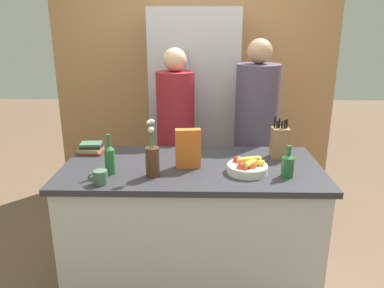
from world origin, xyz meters
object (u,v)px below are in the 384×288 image
(bottle_vinegar, at_px, (288,164))
(knife_block, at_px, (280,142))
(refrigerator, at_px, (195,112))
(person_at_sink, at_px, (176,133))
(coffee_mug, at_px, (100,177))
(bottle_oil, at_px, (110,158))
(cereal_box, at_px, (188,149))
(book_stack, at_px, (92,148))
(flower_vase, at_px, (152,159))
(person_in_blue, at_px, (256,130))
(fruit_bowl, at_px, (247,167))

(bottle_vinegar, bearing_deg, knife_block, 87.18)
(refrigerator, bearing_deg, person_at_sink, -104.74)
(coffee_mug, relative_size, person_at_sink, 0.07)
(refrigerator, bearing_deg, bottle_oil, -109.93)
(cereal_box, xyz_separation_m, book_stack, (-0.73, 0.28, -0.10))
(refrigerator, height_order, cereal_box, refrigerator)
(flower_vase, bearing_deg, knife_block, 23.02)
(coffee_mug, bearing_deg, person_in_blue, 42.93)
(coffee_mug, bearing_deg, refrigerator, 71.23)
(fruit_bowl, bearing_deg, person_in_blue, 78.25)
(coffee_mug, bearing_deg, person_at_sink, 69.00)
(fruit_bowl, xyz_separation_m, cereal_box, (-0.38, 0.09, 0.09))
(knife_block, xyz_separation_m, bottle_oil, (-1.14, -0.33, -0.01))
(fruit_bowl, height_order, bottle_oil, bottle_oil)
(cereal_box, bearing_deg, fruit_bowl, -13.31)
(knife_block, xyz_separation_m, coffee_mug, (-1.17, -0.50, -0.07))
(cereal_box, xyz_separation_m, bottle_oil, (-0.50, -0.12, -0.03))
(person_at_sink, bearing_deg, flower_vase, -100.91)
(knife_block, bearing_deg, bottle_oil, -163.87)
(refrigerator, xyz_separation_m, bottle_vinegar, (0.60, -1.46, -0.00))
(bottle_oil, bearing_deg, fruit_bowl, 1.92)
(book_stack, height_order, person_in_blue, person_in_blue)
(knife_block, relative_size, person_at_sink, 0.19)
(coffee_mug, height_order, bottle_oil, bottle_oil)
(coffee_mug, distance_m, bottle_vinegar, 1.16)
(cereal_box, bearing_deg, knife_block, 17.98)
(refrigerator, bearing_deg, knife_block, -60.66)
(bottle_oil, bearing_deg, person_at_sink, 66.69)
(refrigerator, distance_m, knife_block, 1.27)
(fruit_bowl, distance_m, bottle_oil, 0.88)
(flower_vase, height_order, book_stack, flower_vase)
(fruit_bowl, bearing_deg, book_stack, 161.44)
(refrigerator, bearing_deg, book_stack, -126.17)
(fruit_bowl, height_order, bottle_vinegar, bottle_vinegar)
(knife_block, height_order, bottle_oil, knife_block)
(coffee_mug, distance_m, book_stack, 0.61)
(cereal_box, relative_size, bottle_oil, 1.01)
(bottle_oil, distance_m, person_in_blue, 1.33)
(coffee_mug, relative_size, person_in_blue, 0.07)
(flower_vase, height_order, person_at_sink, person_at_sink)
(knife_block, xyz_separation_m, person_in_blue, (-0.10, 0.50, -0.05))
(knife_block, relative_size, book_stack, 1.71)
(book_stack, relative_size, person_in_blue, 0.10)
(book_stack, relative_size, bottle_vinegar, 0.87)
(knife_block, distance_m, bottle_oil, 1.19)
(fruit_bowl, bearing_deg, bottle_oil, -178.08)
(cereal_box, xyz_separation_m, person_at_sink, (-0.13, 0.73, -0.10))
(bottle_vinegar, relative_size, person_in_blue, 0.12)
(bottle_oil, relative_size, bottle_vinegar, 1.29)
(bottle_vinegar, xyz_separation_m, person_at_sink, (-0.76, 0.88, -0.05))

